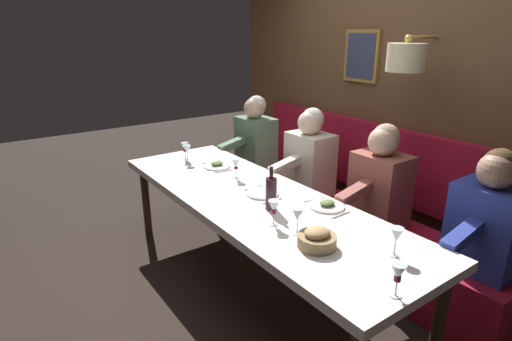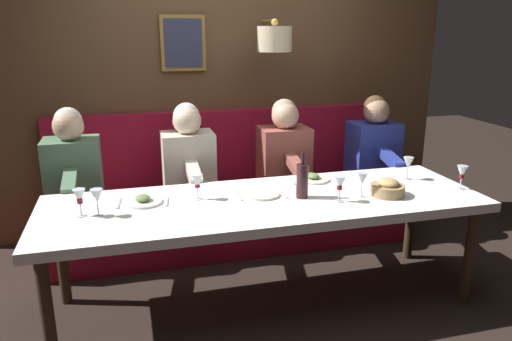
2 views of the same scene
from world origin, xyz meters
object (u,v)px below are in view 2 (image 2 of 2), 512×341
(wine_glass_1, at_px, (197,182))
(diner_middle, at_px, (188,157))
(dining_table, at_px, (266,208))
(wine_glass_4, at_px, (97,197))
(wine_glass_0, at_px, (408,164))
(wine_bottle, at_px, (302,180))
(wine_glass_3, at_px, (462,173))
(wine_glass_2, at_px, (340,184))
(diner_nearest, at_px, (374,145))
(diner_far, at_px, (73,165))
(wine_glass_6, at_px, (362,180))
(bread_bowl, at_px, (388,188))
(diner_near, at_px, (284,151))
(wine_glass_5, at_px, (79,197))

(wine_glass_1, bearing_deg, diner_middle, -3.18)
(dining_table, distance_m, wine_glass_4, 1.03)
(dining_table, distance_m, wine_glass_1, 0.47)
(wine_glass_0, distance_m, wine_bottle, 0.88)
(wine_glass_3, bearing_deg, dining_table, 83.56)
(wine_glass_3, bearing_deg, wine_glass_2, 90.68)
(diner_nearest, xyz_separation_m, wine_glass_4, (-0.91, 2.24, 0.04))
(diner_middle, relative_size, diner_far, 1.00)
(wine_glass_6, bearing_deg, wine_glass_4, 86.72)
(diner_nearest, distance_m, wine_glass_3, 1.04)
(wine_bottle, bearing_deg, wine_glass_0, -78.76)
(diner_far, height_order, wine_glass_1, diner_far)
(bread_bowl, bearing_deg, wine_glass_3, -92.02)
(diner_middle, height_order, wine_glass_0, diner_middle)
(diner_near, xyz_separation_m, diner_far, (0.00, 1.64, 0.00))
(wine_glass_2, xyz_separation_m, wine_bottle, (0.13, 0.20, 0.00))
(diner_near, height_order, wine_glass_3, diner_near)
(diner_near, distance_m, bread_bowl, 1.08)
(dining_table, distance_m, diner_near, 0.98)
(diner_nearest, height_order, wine_glass_3, diner_nearest)
(wine_glass_4, bearing_deg, wine_glass_5, 74.85)
(diner_far, height_order, wine_glass_5, diner_far)
(dining_table, height_order, wine_glass_1, wine_glass_1)
(dining_table, height_order, wine_glass_2, wine_glass_2)
(dining_table, bearing_deg, wine_glass_6, -101.16)
(diner_far, height_order, wine_glass_3, diner_far)
(wine_glass_1, bearing_deg, wine_glass_4, 103.00)
(wine_glass_6, bearing_deg, diner_near, 10.85)
(wine_glass_3, height_order, wine_bottle, wine_bottle)
(diner_middle, bearing_deg, wine_bottle, -146.30)
(wine_glass_3, bearing_deg, wine_bottle, 83.69)
(wine_glass_3, relative_size, wine_bottle, 0.55)
(diner_far, distance_m, wine_glass_0, 2.44)
(diner_nearest, height_order, wine_glass_0, diner_nearest)
(wine_glass_1, height_order, wine_glass_4, same)
(wine_glass_6, relative_size, bread_bowl, 0.75)
(wine_glass_4, relative_size, bread_bowl, 0.75)
(wine_glass_0, bearing_deg, bread_bowl, 131.09)
(wine_glass_0, bearing_deg, wine_glass_6, 118.01)
(wine_glass_0, distance_m, wine_glass_3, 0.37)
(wine_glass_2, distance_m, wine_glass_4, 1.45)
(diner_near, bearing_deg, wine_glass_1, 132.84)
(wine_glass_0, bearing_deg, dining_table, 97.43)
(diner_near, distance_m, wine_glass_6, 1.02)
(wine_glass_4, distance_m, bread_bowl, 1.80)
(wine_glass_1, relative_size, wine_glass_5, 1.00)
(wine_glass_1, relative_size, wine_glass_4, 1.00)
(dining_table, distance_m, wine_glass_6, 0.64)
(diner_near, bearing_deg, wine_glass_5, 120.03)
(diner_far, relative_size, wine_glass_4, 4.82)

